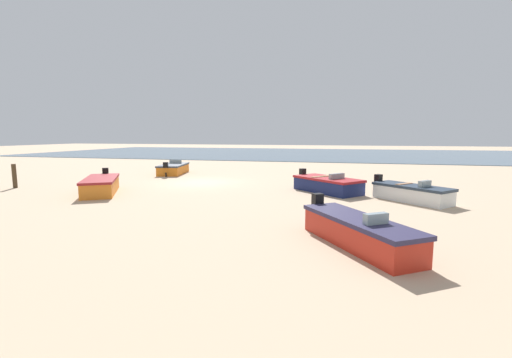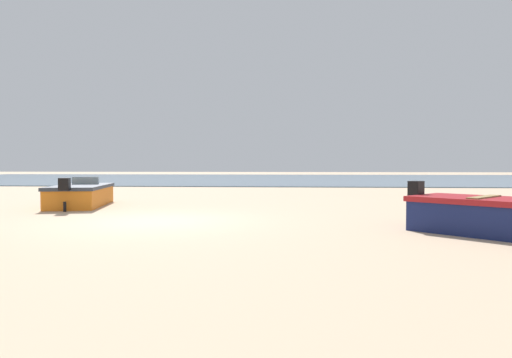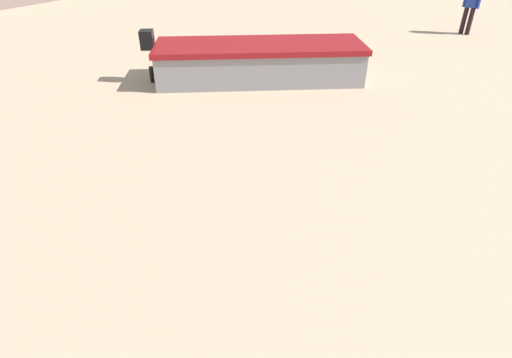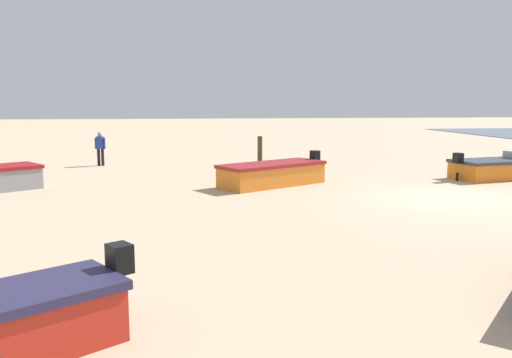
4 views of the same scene
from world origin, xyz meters
name	(u,v)px [view 3 (image 3 of 4)]	position (x,y,z in m)	size (l,w,h in m)	color
boat_grey_2	(259,62)	(3.06, 15.51, 0.43)	(4.04, 4.70, 1.16)	gray
beach_walker_foreground	(472,3)	(10.42, 12.29, 0.95)	(0.42, 0.53, 1.62)	black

